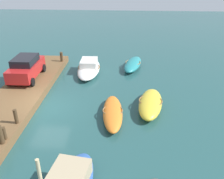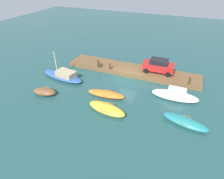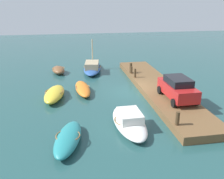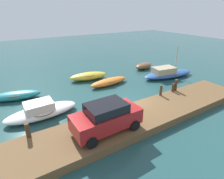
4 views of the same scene
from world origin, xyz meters
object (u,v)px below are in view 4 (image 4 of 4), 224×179
Objects in this scene: mooring_post_west at (28,130)px; mooring_post_east at (176,85)px; rowboat_yellow at (89,76)px; rowboat_orange at (109,82)px; dinghy_brown at (144,66)px; rowboat_teal at (15,96)px; mooring_post_mid_east at (173,88)px; sailboat_blue at (167,73)px; parked_car at (106,117)px; mooring_post_mid_west at (161,90)px; motorboat_white at (41,111)px.

mooring_post_east is (12.01, 0.00, 0.07)m from mooring_post_west.
rowboat_yellow is 9.18m from mooring_post_east.
rowboat_yellow reaches higher than rowboat_orange.
dinghy_brown is 2.78× the size of mooring_post_east.
rowboat_teal is 13.63m from mooring_post_mid_east.
sailboat_blue is (6.79, -1.55, 0.15)m from rowboat_orange.
sailboat_blue is 6.29× the size of mooring_post_east.
mooring_post_east is (0.32, 0.00, 0.15)m from mooring_post_mid_east.
mooring_post_mid_east is 0.18× the size of parked_car.
rowboat_teal is 1.01× the size of rowboat_yellow.
mooring_post_mid_east is 0.36m from mooring_post_east.
mooring_post_mid_west reaches higher than rowboat_yellow.
mooring_post_east is 0.25× the size of parked_car.
rowboat_orange is at bearing 175.78° from sailboat_blue.
parked_car is (-11.16, -5.56, 0.99)m from sailboat_blue.
motorboat_white is 14.66m from dinghy_brown.
rowboat_orange is 2.71m from rowboat_yellow.
rowboat_orange is 4.96× the size of mooring_post_mid_west.
parked_car is (-6.18, -1.74, 0.48)m from mooring_post_mid_west.
dinghy_brown is 3.25× the size of mooring_post_west.
mooring_post_west is (0.15, -6.74, 0.63)m from rowboat_teal.
sailboat_blue is 7.34× the size of mooring_post_mid_west.
mooring_post_west is at bearing -115.29° from motorboat_white.
motorboat_white is at bearing 165.58° from mooring_post_east.
dinghy_brown is at bearing 18.15° from motorboat_white.
mooring_post_mid_east is at bearing 11.95° from parked_car.
rowboat_orange is 4.96× the size of mooring_post_west.
rowboat_teal is at bearing 150.34° from mooring_post_mid_east.
rowboat_teal reaches higher than rowboat_orange.
sailboat_blue reaches higher than parked_car.
mooring_post_west is at bearing -151.88° from rowboat_orange.
dinghy_brown is 16.90m from mooring_post_west.
sailboat_blue is 8.91m from rowboat_yellow.
motorboat_white is 10.83m from mooring_post_mid_east.
parked_car is (-7.96, -1.74, 0.40)m from mooring_post_east.
mooring_post_mid_west is 1.22× the size of mooring_post_mid_east.
rowboat_teal is at bearing 115.41° from parked_car.
rowboat_orange is 1.53× the size of dinghy_brown.
sailboat_blue is 5.01m from mooring_post_east.
parked_car is at bearing -167.15° from mooring_post_mid_east.
mooring_post_west is at bearing 180.00° from mooring_post_mid_west.
rowboat_orange is at bearing -170.14° from dinghy_brown.
motorboat_white reaches higher than rowboat_teal.
mooring_post_mid_west is at bearing -60.12° from rowboat_yellow.
mooring_post_mid_west is at bearing -75.69° from rowboat_orange.
mooring_post_east is at bearing -49.68° from rowboat_yellow.
rowboat_orange is at bearing 3.46° from rowboat_teal.
dinghy_brown is 8.29m from mooring_post_east.
rowboat_yellow is at bearing 38.50° from motorboat_white.
rowboat_teal is 4.91× the size of mooring_post_west.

